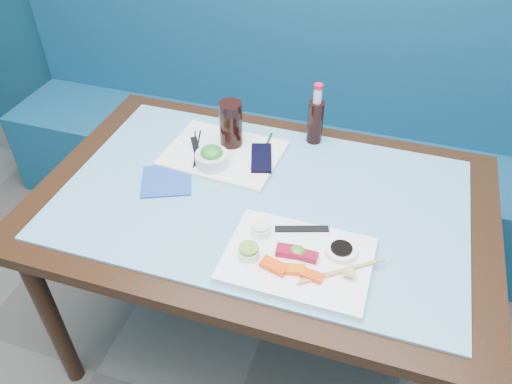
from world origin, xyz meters
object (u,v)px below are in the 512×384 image
(cola_glass, at_px, (231,124))
(blue_napkin, at_px, (167,181))
(sashimi_plate, at_px, (298,260))
(cola_bottle_body, at_px, (315,122))
(booth_bench, at_px, (313,147))
(dining_table, at_px, (262,218))
(seaweed_bowl, at_px, (212,159))
(serving_tray, at_px, (223,154))

(cola_glass, relative_size, blue_napkin, 1.02)
(sashimi_plate, xyz_separation_m, cola_bottle_body, (-0.08, 0.57, 0.07))
(cola_bottle_body, height_order, blue_napkin, cola_bottle_body)
(booth_bench, height_order, dining_table, booth_bench)
(dining_table, distance_m, seaweed_bowl, 0.25)
(booth_bench, relative_size, cola_bottle_body, 19.58)
(dining_table, xyz_separation_m, serving_tray, (-0.19, 0.16, 0.10))
(sashimi_plate, distance_m, blue_napkin, 0.52)
(dining_table, relative_size, cola_glass, 8.76)
(cola_glass, relative_size, cola_bottle_body, 1.04)
(sashimi_plate, xyz_separation_m, blue_napkin, (-0.48, 0.20, -0.01))
(cola_glass, height_order, blue_napkin, cola_glass)
(dining_table, xyz_separation_m, seaweed_bowl, (-0.20, 0.09, 0.13))
(sashimi_plate, bearing_deg, dining_table, 127.43)
(dining_table, height_order, blue_napkin, blue_napkin)
(sashimi_plate, height_order, seaweed_bowl, seaweed_bowl)
(booth_bench, xyz_separation_m, cola_bottle_body, (0.08, -0.50, 0.46))
(serving_tray, relative_size, cola_bottle_body, 2.46)
(dining_table, bearing_deg, booth_bench, 90.00)
(dining_table, relative_size, serving_tray, 3.71)
(booth_bench, xyz_separation_m, sashimi_plate, (0.17, -1.07, 0.39))
(booth_bench, height_order, sashimi_plate, booth_bench)
(sashimi_plate, height_order, cola_glass, cola_glass)
(seaweed_bowl, bearing_deg, booth_bench, 75.25)
(sashimi_plate, xyz_separation_m, cola_glass, (-0.35, 0.44, 0.08))
(sashimi_plate, bearing_deg, serving_tray, 133.15)
(seaweed_bowl, height_order, blue_napkin, seaweed_bowl)
(booth_bench, distance_m, sashimi_plate, 1.15)
(cola_bottle_body, bearing_deg, booth_bench, 99.67)
(serving_tray, distance_m, seaweed_bowl, 0.08)
(booth_bench, distance_m, blue_napkin, 0.99)
(booth_bench, height_order, blue_napkin, booth_bench)
(booth_bench, xyz_separation_m, dining_table, (0.00, -0.84, 0.29))
(seaweed_bowl, distance_m, blue_napkin, 0.16)
(seaweed_bowl, height_order, cola_glass, cola_glass)
(serving_tray, height_order, seaweed_bowl, seaweed_bowl)
(seaweed_bowl, bearing_deg, blue_napkin, -135.84)
(seaweed_bowl, xyz_separation_m, cola_glass, (0.02, 0.13, 0.06))
(dining_table, distance_m, cola_glass, 0.34)
(blue_napkin, bearing_deg, cola_glass, 60.94)
(booth_bench, distance_m, cola_bottle_body, 0.68)
(cola_glass, bearing_deg, seaweed_bowl, -98.75)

